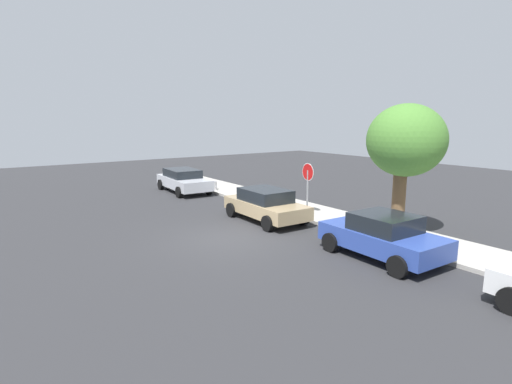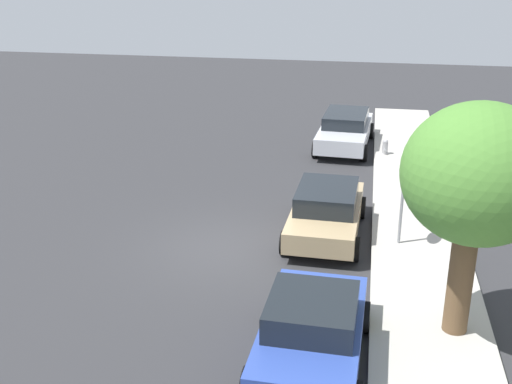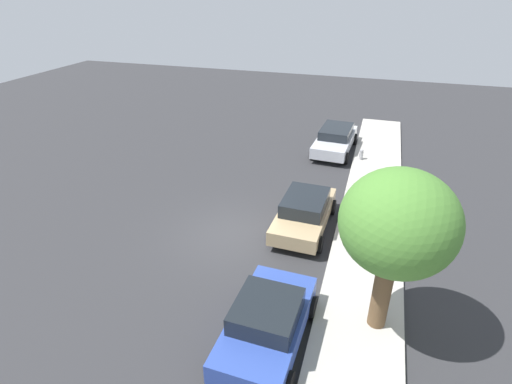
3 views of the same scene
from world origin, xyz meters
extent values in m
plane|color=#2D2D30|center=(0.00, 0.00, 0.00)|extent=(60.00, 60.00, 0.00)
cube|color=#B2ADA3|center=(0.00, 5.09, 0.07)|extent=(32.00, 2.49, 0.14)
cylinder|color=gray|center=(-0.83, 4.55, 1.05)|extent=(0.08, 0.08, 2.11)
cylinder|color=white|center=(-0.83, 4.55, 2.03)|extent=(0.79, 0.07, 0.79)
cylinder|color=red|center=(-0.83, 4.55, 2.03)|extent=(0.73, 0.08, 0.73)
cube|color=tan|center=(-1.30, 2.57, 0.58)|extent=(4.22, 1.93, 0.56)
cube|color=black|center=(-1.35, 2.57, 1.13)|extent=(2.22, 1.65, 0.53)
cylinder|color=black|center=(0.14, 3.43, 0.32)|extent=(0.65, 0.24, 0.64)
cylinder|color=black|center=(0.09, 1.63, 0.32)|extent=(0.65, 0.24, 0.64)
cylinder|color=black|center=(-2.69, 3.52, 0.32)|extent=(0.65, 0.24, 0.64)
cylinder|color=black|center=(-2.75, 1.72, 0.32)|extent=(0.65, 0.24, 0.64)
cube|color=#2D479E|center=(4.60, 2.75, 0.61)|extent=(3.96, 1.99, 0.60)
cube|color=black|center=(4.67, 2.75, 1.17)|extent=(1.84, 1.69, 0.53)
cylinder|color=black|center=(5.95, 3.64, 0.32)|extent=(0.65, 0.24, 0.64)
cylinder|color=black|center=(5.89, 1.78, 0.32)|extent=(0.65, 0.24, 0.64)
cylinder|color=black|center=(3.30, 3.73, 0.32)|extent=(0.65, 0.24, 0.64)
cylinder|color=black|center=(3.24, 1.87, 0.32)|extent=(0.65, 0.24, 0.64)
cube|color=silver|center=(-9.69, 2.67, 0.60)|extent=(4.67, 2.10, 0.60)
cube|color=black|center=(-9.91, 2.68, 1.14)|extent=(2.55, 1.75, 0.47)
cylinder|color=black|center=(-8.09, 3.49, 0.32)|extent=(0.65, 0.26, 0.64)
cylinder|color=black|center=(-8.20, 1.66, 0.32)|extent=(0.65, 0.26, 0.64)
cylinder|color=black|center=(-11.19, 3.67, 0.32)|extent=(0.65, 0.26, 0.64)
cylinder|color=black|center=(-11.30, 1.84, 0.32)|extent=(0.65, 0.26, 0.64)
cylinder|color=black|center=(8.69, 2.04, 0.32)|extent=(0.64, 0.23, 0.64)
cylinder|color=brown|center=(3.17, 5.56, 1.29)|extent=(0.50, 0.50, 2.57)
ellipsoid|color=#4C8433|center=(3.28, 5.63, 3.58)|extent=(2.89, 2.89, 2.70)
cylinder|color=#A5A5A8|center=(-8.67, 4.24, 0.28)|extent=(0.22, 0.22, 0.55)
sphere|color=#A5A5A8|center=(-8.67, 4.24, 0.61)|extent=(0.21, 0.21, 0.21)
cylinder|color=#A5A5A8|center=(-8.52, 4.24, 0.33)|extent=(0.08, 0.09, 0.09)
camera|label=1|loc=(12.18, -7.52, 4.35)|focal=28.00mm
camera|label=2|loc=(15.00, 3.55, 7.53)|focal=45.00mm
camera|label=3|loc=(12.05, 4.78, 8.76)|focal=28.00mm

